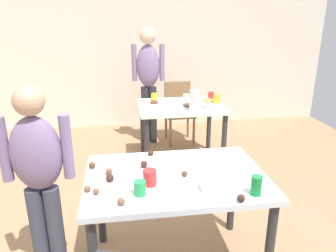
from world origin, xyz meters
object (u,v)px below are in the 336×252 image
(chair_far_table, at_px, (179,108))
(mixing_bowl, at_px, (217,185))
(person_adult_far, at_px, (148,75))
(soda_can, at_px, (256,186))
(pitcher_far, at_px, (195,101))
(dining_table_near, at_px, (176,187))
(person_girl_near, at_px, (39,172))
(dining_table_far, at_px, (181,114))

(chair_far_table, height_order, mixing_bowl, chair_far_table)
(person_adult_far, height_order, soda_can, person_adult_far)
(chair_far_table, bearing_deg, pitcher_far, -90.28)
(dining_table_near, xyz_separation_m, pitcher_far, (0.47, 1.50, 0.21))
(person_girl_near, bearing_deg, person_adult_far, 69.43)
(chair_far_table, distance_m, pitcher_far, 1.08)
(chair_far_table, height_order, soda_can, soda_can)
(chair_far_table, bearing_deg, dining_table_far, -98.12)
(dining_table_near, height_order, dining_table_far, same)
(pitcher_far, bearing_deg, chair_far_table, 89.72)
(dining_table_near, height_order, person_adult_far, person_adult_far)
(dining_table_near, height_order, person_girl_near, person_girl_near)
(dining_table_near, relative_size, pitcher_far, 5.17)
(dining_table_far, xyz_separation_m, pitcher_far, (0.10, -0.27, 0.23))
(dining_table_near, relative_size, soda_can, 9.96)
(dining_table_far, xyz_separation_m, mixing_bowl, (-0.15, -2.01, 0.14))
(dining_table_far, distance_m, person_girl_near, 2.16)
(dining_table_far, xyz_separation_m, person_adult_far, (-0.33, 0.74, 0.35))
(dining_table_near, bearing_deg, chair_far_table, 79.30)
(soda_can, relative_size, pitcher_far, 0.52)
(mixing_bowl, bearing_deg, pitcher_far, 81.77)
(person_girl_near, bearing_deg, dining_table_near, -1.84)
(chair_far_table, bearing_deg, person_adult_far, -178.76)
(person_girl_near, distance_m, soda_can, 1.37)
(dining_table_near, relative_size, dining_table_far, 1.18)
(person_adult_far, relative_size, mixing_bowl, 7.80)
(mixing_bowl, relative_size, pitcher_far, 0.89)
(dining_table_far, xyz_separation_m, soda_can, (0.06, -2.09, 0.17))
(pitcher_far, bearing_deg, dining_table_near, -107.41)
(person_adult_far, xyz_separation_m, pitcher_far, (0.43, -1.01, -0.12))
(person_girl_near, xyz_separation_m, mixing_bowl, (1.11, -0.26, -0.04))
(soda_can, bearing_deg, person_girl_near, 165.24)
(chair_far_table, bearing_deg, dining_table_near, -100.70)
(chair_far_table, distance_m, mixing_bowl, 2.78)
(dining_table_far, distance_m, pitcher_far, 0.37)
(dining_table_far, relative_size, person_adult_far, 0.63)
(person_adult_far, distance_m, mixing_bowl, 2.76)
(soda_can, height_order, pitcher_far, pitcher_far)
(soda_can, bearing_deg, mixing_bowl, 157.72)
(person_adult_far, bearing_deg, soda_can, -82.16)
(pitcher_far, bearing_deg, soda_can, -91.20)
(pitcher_far, bearing_deg, person_girl_near, -132.68)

